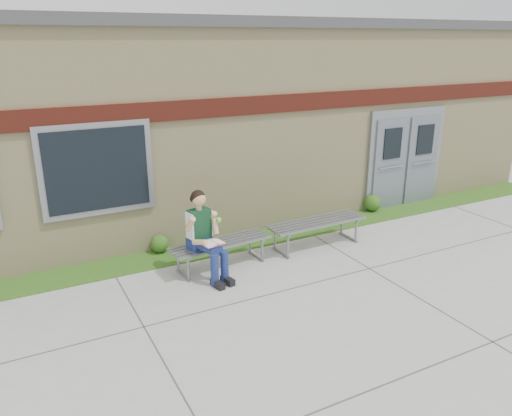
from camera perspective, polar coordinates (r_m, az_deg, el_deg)
ground at (r=8.07m, az=9.61°, el=-9.66°), size 80.00×80.00×0.00m
grass_strip at (r=10.04m, az=0.70°, el=-3.42°), size 16.00×0.80×0.02m
school_building at (r=12.49m, az=-6.78°, el=10.86°), size 16.20×6.22×4.20m
bench_left at (r=8.71m, az=-4.03°, el=-4.53°), size 1.85×0.67×0.47m
bench_right at (r=9.61m, az=6.95°, el=-2.13°), size 1.99×0.60×0.51m
girl at (r=8.24m, az=-5.84°, el=-3.00°), size 0.59×0.95×1.48m
shrub_mid at (r=9.47m, az=-10.95°, el=-4.01°), size 0.34×0.34×0.34m
shrub_east at (r=11.80m, az=13.16°, el=0.57°), size 0.38×0.38×0.38m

